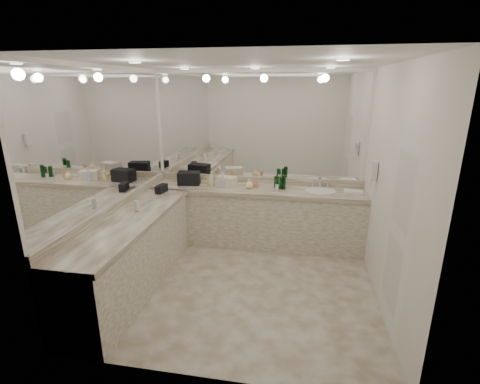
% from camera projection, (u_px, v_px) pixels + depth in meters
% --- Properties ---
extents(floor, '(3.20, 3.20, 0.00)m').
position_uv_depth(floor, '(242.00, 283.00, 4.35)').
color(floor, beige).
rests_on(floor, ground).
extents(ceiling, '(3.20, 3.20, 0.00)m').
position_uv_depth(ceiling, '(243.00, 62.00, 3.58)').
color(ceiling, white).
rests_on(ceiling, floor).
extents(wall_back, '(3.20, 0.02, 2.60)m').
position_uv_depth(wall_back, '(259.00, 158.00, 5.38)').
color(wall_back, silver).
rests_on(wall_back, floor).
extents(wall_left, '(0.02, 3.00, 2.60)m').
position_uv_depth(wall_left, '(113.00, 177.00, 4.23)').
color(wall_left, silver).
rests_on(wall_left, floor).
extents(wall_right, '(0.02, 3.00, 2.60)m').
position_uv_depth(wall_right, '(391.00, 191.00, 3.70)').
color(wall_right, silver).
rests_on(wall_right, floor).
extents(vanity_back_base, '(3.20, 0.60, 0.84)m').
position_uv_depth(vanity_back_base, '(255.00, 218.00, 5.35)').
color(vanity_back_base, silver).
rests_on(vanity_back_base, floor).
extents(vanity_back_top, '(3.20, 0.64, 0.06)m').
position_uv_depth(vanity_back_top, '(256.00, 190.00, 5.21)').
color(vanity_back_top, beige).
rests_on(vanity_back_top, vanity_back_base).
extents(vanity_left_base, '(0.60, 2.40, 0.84)m').
position_uv_depth(vanity_left_base, '(131.00, 256.00, 4.16)').
color(vanity_left_base, silver).
rests_on(vanity_left_base, floor).
extents(vanity_left_top, '(0.64, 2.42, 0.06)m').
position_uv_depth(vanity_left_top, '(129.00, 221.00, 4.02)').
color(vanity_left_top, beige).
rests_on(vanity_left_top, vanity_left_base).
extents(backsplash_back, '(3.20, 0.04, 0.10)m').
position_uv_depth(backsplash_back, '(258.00, 180.00, 5.46)').
color(backsplash_back, beige).
rests_on(backsplash_back, vanity_back_top).
extents(backsplash_left, '(0.04, 3.00, 0.10)m').
position_uv_depth(backsplash_left, '(118.00, 204.00, 4.33)').
color(backsplash_left, beige).
rests_on(backsplash_left, vanity_left_top).
extents(mirror_back, '(3.12, 0.01, 1.55)m').
position_uv_depth(mirror_back, '(259.00, 127.00, 5.22)').
color(mirror_back, white).
rests_on(mirror_back, wall_back).
extents(mirror_left, '(0.01, 2.92, 1.55)m').
position_uv_depth(mirror_left, '(110.00, 138.00, 4.09)').
color(mirror_left, white).
rests_on(mirror_left, wall_left).
extents(sink, '(0.44, 0.44, 0.03)m').
position_uv_depth(sink, '(321.00, 191.00, 5.06)').
color(sink, white).
rests_on(sink, vanity_back_top).
extents(faucet, '(0.24, 0.16, 0.14)m').
position_uv_depth(faucet, '(320.00, 183.00, 5.23)').
color(faucet, silver).
rests_on(faucet, vanity_back_top).
extents(wall_phone, '(0.06, 0.10, 0.24)m').
position_uv_depth(wall_phone, '(374.00, 171.00, 4.35)').
color(wall_phone, white).
rests_on(wall_phone, wall_right).
extents(door, '(0.02, 0.82, 2.10)m').
position_uv_depth(door, '(398.00, 231.00, 3.30)').
color(door, white).
rests_on(door, wall_right).
extents(black_toiletry_bag, '(0.36, 0.26, 0.19)m').
position_uv_depth(black_toiletry_bag, '(189.00, 178.00, 5.36)').
color(black_toiletry_bag, black).
rests_on(black_toiletry_bag, vanity_back_top).
extents(black_bag_spill, '(0.13, 0.22, 0.11)m').
position_uv_depth(black_bag_spill, '(161.00, 189.00, 4.96)').
color(black_bag_spill, black).
rests_on(black_bag_spill, vanity_left_top).
extents(cream_cosmetic_case, '(0.33, 0.27, 0.16)m').
position_uv_depth(cream_cosmetic_case, '(226.00, 181.00, 5.24)').
color(cream_cosmetic_case, beige).
rests_on(cream_cosmetic_case, vanity_back_top).
extents(hand_towel, '(0.27, 0.20, 0.04)m').
position_uv_depth(hand_towel, '(353.00, 192.00, 4.93)').
color(hand_towel, white).
rests_on(hand_towel, vanity_back_top).
extents(lotion_left, '(0.06, 0.06, 0.13)m').
position_uv_depth(lotion_left, '(137.00, 206.00, 4.23)').
color(lotion_left, white).
rests_on(lotion_left, vanity_left_top).
extents(soap_bottle_a, '(0.10, 0.10, 0.21)m').
position_uv_depth(soap_bottle_a, '(211.00, 178.00, 5.33)').
color(soap_bottle_a, silver).
rests_on(soap_bottle_a, vanity_back_top).
extents(soap_bottle_b, '(0.11, 0.11, 0.19)m').
position_uv_depth(soap_bottle_b, '(223.00, 181.00, 5.19)').
color(soap_bottle_b, silver).
rests_on(soap_bottle_b, vanity_back_top).
extents(soap_bottle_c, '(0.12, 0.12, 0.15)m').
position_uv_depth(soap_bottle_c, '(249.00, 184.00, 5.16)').
color(soap_bottle_c, '#FFEFA0').
rests_on(soap_bottle_c, vanity_back_top).
extents(green_bottle_0, '(0.07, 0.07, 0.18)m').
position_uv_depth(green_bottle_0, '(277.00, 182.00, 5.19)').
color(green_bottle_0, '#0D4C18').
rests_on(green_bottle_0, vanity_back_top).
extents(green_bottle_1, '(0.06, 0.06, 0.21)m').
position_uv_depth(green_bottle_1, '(284.00, 182.00, 5.11)').
color(green_bottle_1, '#0D4C18').
rests_on(green_bottle_1, vanity_back_top).
extents(green_bottle_2, '(0.07, 0.07, 0.18)m').
position_uv_depth(green_bottle_2, '(281.00, 183.00, 5.14)').
color(green_bottle_2, '#0D4C18').
rests_on(green_bottle_2, vanity_back_top).
extents(amenity_bottle_0, '(0.04, 0.04, 0.11)m').
position_uv_depth(amenity_bottle_0, '(257.00, 184.00, 5.19)').
color(amenity_bottle_0, '#E57F66').
rests_on(amenity_bottle_0, vanity_back_top).
extents(amenity_bottle_1, '(0.06, 0.06, 0.06)m').
position_uv_depth(amenity_bottle_1, '(256.00, 185.00, 5.26)').
color(amenity_bottle_1, '#E57F66').
rests_on(amenity_bottle_1, vanity_back_top).
extents(amenity_bottle_2, '(0.06, 0.06, 0.12)m').
position_uv_depth(amenity_bottle_2, '(230.00, 184.00, 5.19)').
color(amenity_bottle_2, '#E0B28C').
rests_on(amenity_bottle_2, vanity_back_top).
extents(amenity_bottle_3, '(0.06, 0.06, 0.12)m').
position_uv_depth(amenity_bottle_3, '(194.00, 180.00, 5.43)').
color(amenity_bottle_3, white).
rests_on(amenity_bottle_3, vanity_back_top).
extents(amenity_bottle_4, '(0.05, 0.05, 0.07)m').
position_uv_depth(amenity_bottle_4, '(277.00, 187.00, 5.13)').
color(amenity_bottle_4, silver).
rests_on(amenity_bottle_4, vanity_back_top).
extents(amenity_bottle_5, '(0.06, 0.06, 0.10)m').
position_uv_depth(amenity_bottle_5, '(278.00, 183.00, 5.26)').
color(amenity_bottle_5, silver).
rests_on(amenity_bottle_5, vanity_back_top).
extents(amenity_bottle_6, '(0.06, 0.06, 0.10)m').
position_uv_depth(amenity_bottle_6, '(209.00, 182.00, 5.35)').
color(amenity_bottle_6, '#F2D84C').
rests_on(amenity_bottle_6, vanity_back_top).
extents(amenity_bottle_7, '(0.05, 0.05, 0.11)m').
position_uv_depth(amenity_bottle_7, '(228.00, 181.00, 5.36)').
color(amenity_bottle_7, '#F2D84C').
rests_on(amenity_bottle_7, vanity_back_top).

